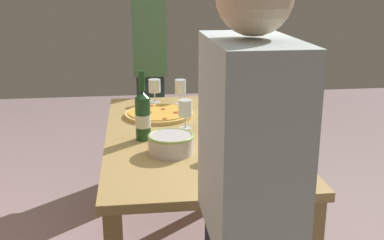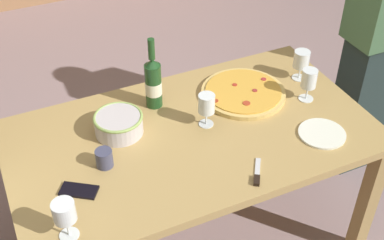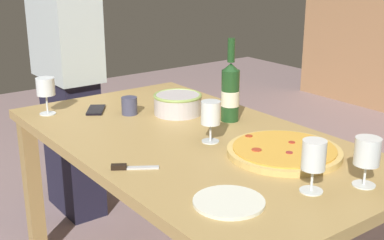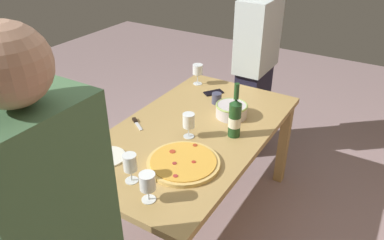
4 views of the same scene
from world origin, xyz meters
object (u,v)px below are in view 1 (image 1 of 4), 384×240
serving_bowl (171,143)px  wine_glass_far_left (293,150)px  person_guest_left (149,68)px  wine_glass_far_right (155,86)px  cell_phone (241,170)px  wine_glass_by_bottle (185,110)px  pizza_knife (252,123)px  person_host (246,226)px  wine_glass_near_pizza (180,87)px  cup_amber (213,152)px  dining_table (192,149)px  side_plate (221,106)px  wine_bottle (143,115)px  pizza (159,114)px

serving_bowl → wine_glass_far_left: size_ratio=1.32×
wine_glass_far_left → person_guest_left: person_guest_left is taller
wine_glass_far_right → cell_phone: wine_glass_far_right is taller
wine_glass_by_bottle → person_guest_left: (1.11, 0.15, 0.03)m
wine_glass_far_left → pizza_knife: wine_glass_far_left is taller
serving_bowl → wine_glass_by_bottle: (0.37, -0.11, 0.06)m
person_host → wine_glass_near_pizza: bearing=-0.5°
pizza_knife → cup_amber: bearing=149.5°
wine_glass_far_right → pizza_knife: 0.76m
wine_glass_near_pizza → person_guest_left: 0.62m
wine_glass_by_bottle → pizza_knife: wine_glass_by_bottle is taller
pizza_knife → person_guest_left: 1.20m
wine_glass_far_left → cup_amber: 0.37m
dining_table → side_plate: size_ratio=7.72×
wine_glass_by_bottle → person_guest_left: 1.12m
side_plate → person_guest_left: bearing=31.8°
person_host → cup_amber: bearing=-2.5°
dining_table → wine_glass_near_pizza: (0.60, 0.00, 0.20)m
serving_bowl → wine_glass_far_right: 0.96m
wine_bottle → cup_amber: wine_bottle is taller
wine_bottle → pizza_knife: 0.65m
serving_bowl → cell_phone: serving_bowl is taller
pizza → serving_bowl: (-0.63, -0.02, 0.04)m
person_host → person_guest_left: (2.29, 0.21, 0.09)m
cell_phone → person_guest_left: (1.74, 0.31, 0.13)m
pizza → wine_glass_by_bottle: wine_glass_by_bottle is taller
wine_bottle → wine_glass_by_bottle: bearing=-55.7°
pizza → side_plate: pizza is taller
wine_glass_by_bottle → person_guest_left: person_guest_left is taller
wine_bottle → cup_amber: 0.46m
wine_bottle → cell_phone: wine_bottle is taller
pizza → wine_glass_far_right: (0.32, 0.01, 0.09)m
serving_bowl → person_guest_left: 1.48m
cell_phone → wine_glass_far_left: bearing=-169.6°
dining_table → wine_glass_by_bottle: 0.22m
serving_bowl → wine_glass_far_right: wine_glass_far_right is taller
wine_bottle → person_guest_left: (1.27, -0.08, 0.01)m
pizza_knife → wine_glass_by_bottle: bearing=96.2°
wine_glass_by_bottle → cell_phone: 0.65m
pizza → wine_bottle: (-0.42, 0.10, 0.12)m
wine_glass_near_pizza → cell_phone: (-1.14, -0.14, -0.11)m
dining_table → wine_bottle: size_ratio=4.56×
person_guest_left → pizza_knife: bearing=17.9°
dining_table → wine_bottle: bearing=106.4°
serving_bowl → wine_glass_far_right: (0.95, 0.03, 0.06)m
dining_table → pizza_knife: (0.12, -0.35, 0.10)m
dining_table → person_guest_left: person_guest_left is taller
wine_glass_far_right → serving_bowl: bearing=-178.4°
serving_bowl → wine_glass_far_left: wine_glass_far_left is taller
dining_table → person_guest_left: size_ratio=0.92×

